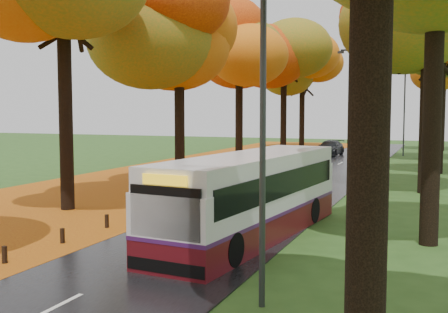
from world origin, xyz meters
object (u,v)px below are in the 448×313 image
Objects in this scene: streetlamp_near at (252,95)px; car_silver at (294,160)px; streetlamp_mid at (373,104)px; car_dark at (330,148)px; streetlamp_far at (402,106)px; bus at (251,194)px; car_white at (267,170)px.

car_silver is at bearing 102.60° from streetlamp_near.
streetlamp_mid is 1.66× the size of car_dark.
streetlamp_far is (0.00, 22.00, 0.00)m from streetlamp_mid.
bus is 2.28× the size of car_dark.
streetlamp_far is 1.74× the size of car_silver.
car_silver is at bearing -85.36° from car_dark.
car_white is at bearing -173.19° from streetlamp_mid.
streetlamp_near is at bearing -65.27° from bus.
car_dark is at bearing 83.82° from car_silver.
streetlamp_near is at bearing -84.43° from car_silver.
car_white is (-6.23, -22.74, -4.06)m from streetlamp_far.
car_dark is (-6.30, 19.69, -3.97)m from streetlamp_mid.
streetlamp_far reaches higher than bus.
car_silver is 0.95× the size of car_dark.
car_white is 20.43m from car_dark.
streetlamp_far is 23.93m from car_white.
streetlamp_near is 28.15m from car_silver.
car_silver reaches higher than car_dark.
streetlamp_mid is (0.00, 22.00, 0.00)m from streetlamp_near.
streetlamp_near reaches higher than car_white.
streetlamp_far is 2.21× the size of car_white.
streetlamp_near is 0.73× the size of bus.
streetlamp_near is 1.74× the size of car_silver.
car_silver reaches higher than car_white.
car_dark is at bearing 107.74° from streetlamp_mid.
streetlamp_near is 1.00× the size of streetlamp_mid.
streetlamp_mid is 2.21× the size of car_white.
streetlamp_near is at bearing -90.00° from streetlamp_far.
streetlamp_near and streetlamp_far have the same top height.
streetlamp_mid is at bearing -47.62° from car_silver.
streetlamp_far is at bearing 90.00° from streetlamp_near.
car_dark is at bearing -159.83° from streetlamp_far.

